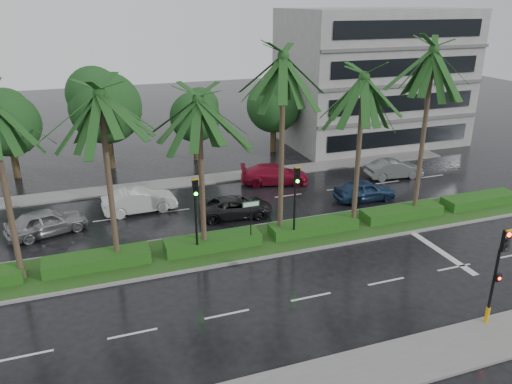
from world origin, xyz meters
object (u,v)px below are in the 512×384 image
object	(u,v)px
car_silver	(46,222)
car_darkgrey	(236,207)
signal_near	(497,273)
signal_median_left	(196,206)
car_grey	(394,169)
car_red	(274,174)
street_sign	(251,212)
car_white	(140,201)
car_blue	(365,190)

from	to	relation	value
car_silver	car_darkgrey	xyz separation A→B (m)	(11.00, -1.23, -0.13)
signal_near	signal_median_left	xyz separation A→B (m)	(-10.00, 9.69, 0.49)
car_silver	car_grey	size ratio (longest dim) A/B	1.05
car_darkgrey	car_red	bearing A→B (deg)	-37.21
street_sign	car_silver	xyz separation A→B (m)	(-10.50, 5.60, -1.36)
car_white	car_blue	xyz separation A→B (m)	(14.53, -3.11, -0.05)
street_sign	car_white	xyz separation A→B (m)	(-5.03, 7.14, -1.37)
car_silver	car_white	distance (m)	5.68
signal_median_left	car_grey	xyz separation A→B (m)	(17.00, 7.45, -2.29)
signal_near	street_sign	size ratio (longest dim) A/B	1.68
car_darkgrey	car_blue	bearing A→B (deg)	-86.07
signal_near	car_grey	bearing A→B (deg)	67.78
signal_near	car_grey	size ratio (longest dim) A/B	1.02
car_grey	car_blue	bearing A→B (deg)	131.12
car_red	car_grey	world-z (taller)	car_red
signal_median_left	car_darkgrey	world-z (taller)	signal_median_left
signal_near	street_sign	world-z (taller)	signal_near
signal_near	signal_median_left	world-z (taller)	signal_median_left
car_silver	car_blue	size ratio (longest dim) A/B	1.08
signal_median_left	car_blue	distance (m)	13.39
street_sign	car_white	world-z (taller)	street_sign
car_red	signal_median_left	bearing A→B (deg)	154.68
car_blue	signal_near	bearing A→B (deg)	173.04
signal_near	car_white	bearing A→B (deg)	125.27
car_darkgrey	car_grey	world-z (taller)	car_grey
street_sign	signal_median_left	bearing A→B (deg)	-176.53
signal_near	street_sign	xyz separation A→B (m)	(-7.00, 9.87, -0.38)
car_red	car_white	bearing A→B (deg)	116.60
car_red	car_grey	distance (m)	9.19
street_sign	car_blue	xyz separation A→B (m)	(9.50, 4.03, -1.41)
car_red	car_blue	bearing A→B (deg)	-123.35
car_white	car_blue	world-z (taller)	car_white
car_grey	car_darkgrey	bearing A→B (deg)	107.47
car_white	car_red	distance (m)	10.23
signal_near	car_grey	world-z (taller)	signal_near
signal_near	car_silver	distance (m)	23.42
signal_median_left	car_red	size ratio (longest dim) A/B	0.88
street_sign	car_blue	world-z (taller)	street_sign
signal_median_left	car_darkgrey	xyz separation A→B (m)	(3.50, 4.55, -2.36)
signal_median_left	car_white	bearing A→B (deg)	105.50
signal_median_left	car_grey	bearing A→B (deg)	23.67
car_darkgrey	car_red	xyz separation A→B (m)	(4.50, 4.77, 0.08)
street_sign	car_red	size ratio (longest dim) A/B	0.53
car_white	car_darkgrey	bearing A→B (deg)	-119.71
street_sign	car_blue	size ratio (longest dim) A/B	0.62
car_blue	car_red	bearing A→B (deg)	44.58
signal_median_left	car_white	xyz separation A→B (m)	(-2.03, 7.32, -2.24)
car_white	car_grey	xyz separation A→B (m)	(19.03, 0.13, -0.05)
signal_near	car_silver	world-z (taller)	signal_near
signal_median_left	car_darkgrey	bearing A→B (deg)	52.44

